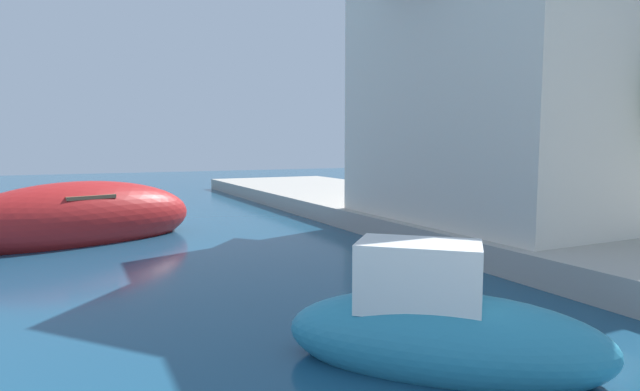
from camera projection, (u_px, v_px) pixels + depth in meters
name	position (u px, v px, depth m)	size (l,w,h in m)	color
moored_boat_0	(440.00, 332.00, 5.10)	(3.12, 2.97, 1.49)	teal
moored_boat_1	(81.00, 220.00, 11.87)	(5.65, 3.43, 1.80)	#B21E1E
waterfront_building_main	(511.00, 75.00, 12.02)	(5.74, 6.81, 6.63)	silver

